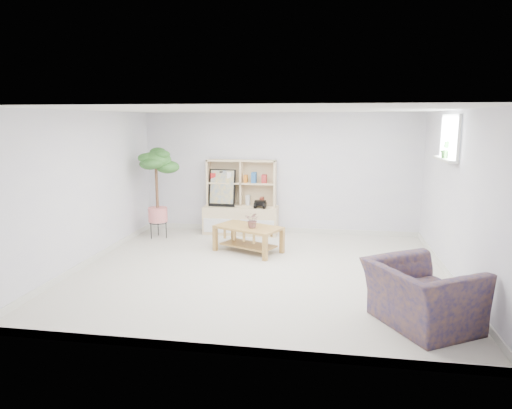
# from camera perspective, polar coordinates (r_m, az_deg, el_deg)

# --- Properties ---
(floor) EXTENTS (5.50, 5.00, 0.01)m
(floor) POSITION_cam_1_polar(r_m,az_deg,el_deg) (6.97, 0.56, -8.36)
(floor) COLOR beige
(floor) RESTS_ON ground
(ceiling) EXTENTS (5.50, 5.00, 0.01)m
(ceiling) POSITION_cam_1_polar(r_m,az_deg,el_deg) (6.59, 0.59, 11.77)
(ceiling) COLOR white
(ceiling) RESTS_ON walls
(walls) EXTENTS (5.51, 5.01, 2.40)m
(walls) POSITION_cam_1_polar(r_m,az_deg,el_deg) (6.68, 0.58, 1.42)
(walls) COLOR silver
(walls) RESTS_ON floor
(baseboard) EXTENTS (5.50, 5.00, 0.10)m
(baseboard) POSITION_cam_1_polar(r_m,az_deg,el_deg) (6.96, 0.56, -7.97)
(baseboard) COLOR silver
(baseboard) RESTS_ON floor
(window) EXTENTS (0.10, 0.98, 0.68)m
(window) POSITION_cam_1_polar(r_m,az_deg,el_deg) (7.33, 23.15, 7.68)
(window) COLOR #C5DEFF
(window) RESTS_ON walls
(window_sill) EXTENTS (0.14, 1.00, 0.04)m
(window_sill) POSITION_cam_1_polar(r_m,az_deg,el_deg) (7.34, 22.51, 5.22)
(window_sill) COLOR silver
(window_sill) RESTS_ON walls
(storage_unit) EXTENTS (1.48, 0.50, 1.48)m
(storage_unit) POSITION_cam_1_polar(r_m,az_deg,el_deg) (9.06, -1.93, 0.89)
(storage_unit) COLOR #D7B48E
(storage_unit) RESTS_ON floor
(poster) EXTENTS (0.54, 0.16, 0.74)m
(poster) POSITION_cam_1_polar(r_m,az_deg,el_deg) (9.08, -4.25, 2.08)
(poster) COLOR yellow
(poster) RESTS_ON storage_unit
(toy_truck) EXTENTS (0.32, 0.23, 0.17)m
(toy_truck) POSITION_cam_1_polar(r_m,az_deg,el_deg) (8.91, 0.52, 0.08)
(toy_truck) COLOR black
(toy_truck) RESTS_ON storage_unit
(coffee_table) EXTENTS (1.26, 1.02, 0.45)m
(coffee_table) POSITION_cam_1_polar(r_m,az_deg,el_deg) (7.91, -0.96, -4.34)
(coffee_table) COLOR olive
(coffee_table) RESTS_ON floor
(table_plant) EXTENTS (0.30, 0.27, 0.28)m
(table_plant) POSITION_cam_1_polar(r_m,az_deg,el_deg) (7.70, -0.40, -1.94)
(table_plant) COLOR #196324
(table_plant) RESTS_ON coffee_table
(floor_tree) EXTENTS (0.71, 0.71, 1.74)m
(floor_tree) POSITION_cam_1_polar(r_m,az_deg,el_deg) (8.92, -12.27, 1.36)
(floor_tree) COLOR #295E26
(floor_tree) RESTS_ON floor
(armchair) EXTENTS (1.37, 1.42, 0.80)m
(armchair) POSITION_cam_1_polar(r_m,az_deg,el_deg) (5.43, 20.02, -10.12)
(armchair) COLOR navy
(armchair) RESTS_ON floor
(sill_plant) EXTENTS (0.18, 0.16, 0.26)m
(sill_plant) POSITION_cam_1_polar(r_m,az_deg,el_deg) (7.30, 22.65, 6.38)
(sill_plant) COLOR #295E26
(sill_plant) RESTS_ON window_sill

